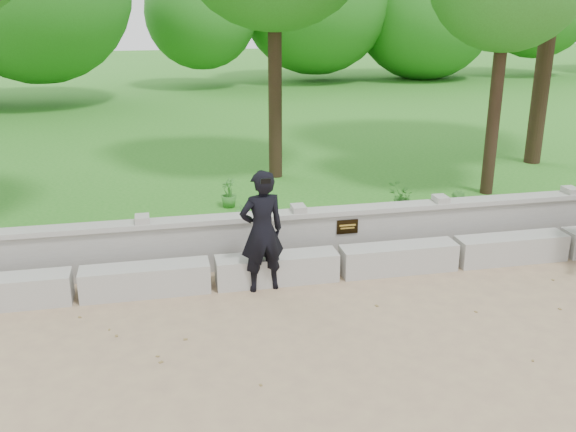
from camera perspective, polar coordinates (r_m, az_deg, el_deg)
name	(u,v)px	position (r m, az deg, el deg)	size (l,w,h in m)	color
ground	(379,334)	(8.69, 8.11, -10.35)	(80.00, 80.00, 0.00)	tan
lawn	(236,127)	(21.66, -4.62, 7.91)	(40.00, 22.00, 0.25)	#27721A
concrete_bench	(339,263)	(10.21, 4.55, -4.21)	(11.90, 0.45, 0.45)	#ACAAA3
parapet_wall	(327,234)	(10.75, 3.53, -1.61)	(12.50, 0.35, 0.90)	#A2A099
man_main	(262,231)	(9.49, -2.34, -1.36)	(0.75, 0.68, 1.87)	black
shrub_a	(244,221)	(11.11, -3.97, -0.45)	(0.32, 0.21, 0.60)	#357829
shrub_b	(458,207)	(12.30, 14.87, 0.82)	(0.32, 0.26, 0.58)	#357829
shrub_c	(401,197)	(12.66, 10.05, 1.64)	(0.50, 0.44, 0.56)	#357829
shrub_d	(229,193)	(12.77, -5.29, 2.06)	(0.33, 0.29, 0.58)	#357829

